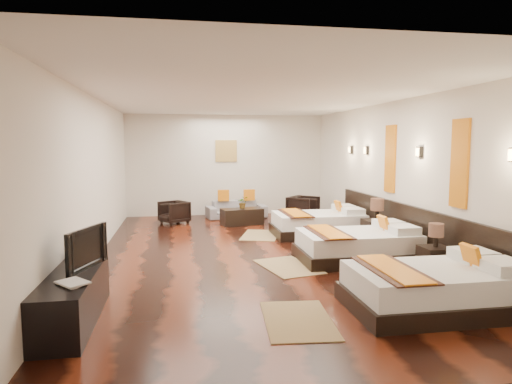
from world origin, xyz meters
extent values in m
cube|color=black|center=(0.00, 0.00, 0.00)|extent=(5.50, 9.50, 0.01)
cube|color=white|center=(0.00, 0.00, 2.80)|extent=(5.50, 9.50, 0.01)
cube|color=silver|center=(0.00, 4.75, 1.40)|extent=(5.50, 0.01, 2.80)
cube|color=silver|center=(-2.75, 0.00, 1.40)|extent=(0.01, 9.50, 2.80)
cube|color=silver|center=(2.75, 0.00, 1.40)|extent=(0.01, 9.50, 2.80)
cube|color=black|center=(2.71, -0.80, 0.45)|extent=(0.08, 6.60, 0.90)
cube|color=black|center=(1.67, -3.08, 0.11)|extent=(2.04, 1.26, 0.21)
cube|color=white|center=(1.67, -3.08, 0.36)|extent=(1.94, 1.16, 0.29)
cube|color=orange|center=(2.15, -3.08, 0.62)|extent=(0.15, 0.31, 0.31)
cube|color=#38190F|center=(1.14, -3.08, 0.51)|extent=(0.53, 1.28, 0.02)
cube|color=orange|center=(1.14, -3.08, 0.53)|extent=(0.37, 1.28, 0.02)
cube|color=black|center=(1.67, -0.73, 0.10)|extent=(2.00, 1.24, 0.21)
cube|color=white|center=(1.67, -0.73, 0.35)|extent=(1.91, 1.14, 0.29)
cube|color=orange|center=(2.15, -0.73, 0.61)|extent=(0.15, 0.30, 0.31)
cube|color=#38190F|center=(1.15, -0.73, 0.50)|extent=(0.52, 1.26, 0.02)
cube|color=orange|center=(1.15, -0.73, 0.52)|extent=(0.36, 1.26, 0.02)
cube|color=black|center=(1.67, 1.47, 0.10)|extent=(1.97, 1.22, 0.21)
cube|color=white|center=(1.67, 1.47, 0.35)|extent=(1.87, 1.12, 0.28)
cube|color=orange|center=(2.14, 1.47, 0.60)|extent=(0.15, 0.30, 0.30)
cube|color=#38190F|center=(1.16, 1.47, 0.50)|extent=(0.51, 1.24, 0.02)
cube|color=orange|center=(1.16, 1.47, 0.51)|extent=(0.36, 1.24, 0.02)
cube|color=black|center=(2.44, -1.83, 0.23)|extent=(0.41, 0.41, 0.45)
cylinder|color=black|center=(2.44, -1.83, 0.55)|extent=(0.07, 0.07, 0.18)
cylinder|color=#3F2619|center=(2.44, -1.83, 0.71)|extent=(0.22, 0.22, 0.20)
cube|color=black|center=(2.44, 0.21, 0.26)|extent=(0.48, 0.48, 0.53)
cylinder|color=black|center=(2.44, 0.21, 0.64)|extent=(0.08, 0.08, 0.21)
cylinder|color=#3F2619|center=(2.44, 0.21, 0.83)|extent=(0.25, 0.25, 0.23)
cube|color=olive|center=(-0.02, -3.14, 0.01)|extent=(0.85, 1.26, 0.01)
cube|color=olive|center=(0.40, -0.94, 0.01)|extent=(1.01, 1.34, 0.01)
cube|color=olive|center=(0.42, 1.64, 0.01)|extent=(1.08, 1.37, 0.01)
cube|color=black|center=(-2.50, -2.76, 0.28)|extent=(0.50, 1.80, 0.55)
imported|color=black|center=(-2.45, -2.52, 0.79)|extent=(0.38, 0.82, 0.48)
imported|color=black|center=(-2.50, -3.24, 0.57)|extent=(0.40, 0.40, 0.03)
imported|color=brown|center=(-2.50, -1.98, 0.70)|extent=(0.35, 0.35, 0.31)
imported|color=gray|center=(0.20, 4.11, 0.23)|extent=(1.68, 0.86, 0.47)
imported|color=black|center=(-1.45, 3.47, 0.29)|extent=(0.85, 0.84, 0.57)
imported|color=black|center=(1.89, 3.46, 0.32)|extent=(0.97, 0.97, 0.63)
cube|color=black|center=(0.20, 3.06, 0.20)|extent=(1.08, 0.68, 0.40)
imported|color=#24581D|center=(0.23, 3.10, 0.55)|extent=(0.27, 0.24, 0.30)
cube|color=#D86014|center=(2.73, -1.90, 1.70)|extent=(0.04, 0.40, 1.30)
cube|color=#D86014|center=(2.73, 0.30, 1.70)|extent=(0.04, 0.40, 1.30)
cube|color=#FFD18C|center=(2.68, -3.00, 1.85)|extent=(0.02, 0.10, 0.14)
cube|color=black|center=(2.71, -0.80, 1.85)|extent=(0.06, 0.12, 0.18)
cube|color=#FFD18C|center=(2.68, -0.80, 1.85)|extent=(0.02, 0.10, 0.14)
cube|color=black|center=(2.71, 1.40, 1.85)|extent=(0.06, 0.12, 0.18)
cube|color=#FFD18C|center=(2.68, 1.40, 1.85)|extent=(0.02, 0.10, 0.14)
cube|color=black|center=(2.71, 2.30, 1.85)|extent=(0.06, 0.12, 0.18)
cube|color=#FFD18C|center=(2.68, 2.30, 1.85)|extent=(0.02, 0.10, 0.14)
cube|color=#AD873F|center=(0.00, 4.73, 1.80)|extent=(0.60, 0.04, 0.60)
camera|label=1|loc=(-1.32, -7.90, 1.97)|focal=31.72mm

